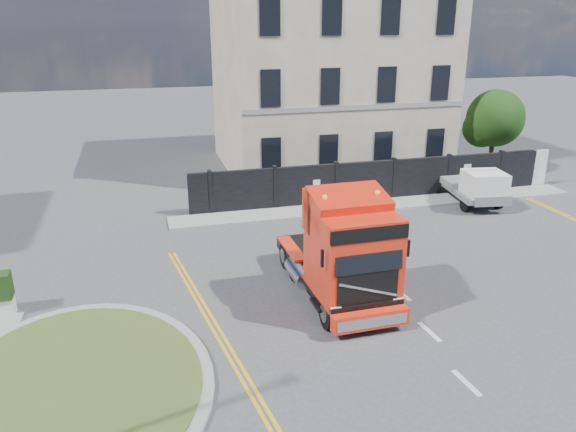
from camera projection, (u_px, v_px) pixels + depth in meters
name	position (u px, v px, depth m)	size (l,w,h in m)	color
ground	(312.00, 299.00, 18.00)	(120.00, 120.00, 0.00)	#424244
traffic_island	(72.00, 388.00, 13.52)	(6.80, 6.80, 0.17)	gray
hoarding_fence	(385.00, 180.00, 27.46)	(18.80, 0.25, 2.00)	black
georgian_building	(327.00, 68.00, 32.56)	(12.30, 10.30, 12.80)	beige
tree	(492.00, 121.00, 31.52)	(3.20, 3.20, 4.80)	#382619
pavement_far	(381.00, 205.00, 26.82)	(20.00, 1.60, 0.12)	gray
truck	(345.00, 255.00, 17.23)	(2.40, 6.14, 3.65)	black
flatbed_pickup	(477.00, 187.00, 26.48)	(2.35, 4.61, 1.83)	slate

